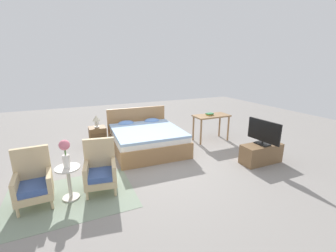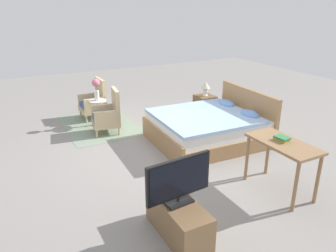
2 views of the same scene
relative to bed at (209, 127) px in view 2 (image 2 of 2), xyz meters
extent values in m
plane|color=gray|center=(0.02, -0.95, -0.30)|extent=(16.00, 16.00, 0.00)
cube|color=gray|center=(-1.91, -1.65, -0.29)|extent=(2.10, 1.50, 0.01)
cube|color=#997047|center=(0.00, -0.05, -0.16)|extent=(1.77, 2.08, 0.28)
cube|color=white|center=(0.00, -0.05, 0.10)|extent=(1.70, 2.00, 0.24)
cube|color=#93B2D6|center=(0.00, -0.13, 0.25)|extent=(1.75, 1.84, 0.06)
cube|color=#997047|center=(0.03, 0.92, 0.18)|extent=(1.74, 0.14, 0.96)
cube|color=#997047|center=(-0.04, -1.03, -0.10)|extent=(1.74, 0.12, 0.40)
ellipsoid|color=#668ED1|center=(-0.36, 0.67, 0.29)|extent=(0.45, 0.30, 0.14)
ellipsoid|color=#668ED1|center=(0.41, 0.65, 0.29)|extent=(0.45, 0.30, 0.14)
cylinder|color=#CCB284|center=(-2.65, -1.89, -0.21)|extent=(0.04, 0.04, 0.16)
cylinder|color=#CCB284|center=(-2.19, -1.87, -0.21)|extent=(0.04, 0.04, 0.16)
cylinder|color=#CCB284|center=(-2.67, -1.43, -0.21)|extent=(0.04, 0.04, 0.16)
cylinder|color=#CCB284|center=(-2.21, -1.41, -0.21)|extent=(0.04, 0.04, 0.16)
cube|color=#CCB284|center=(-2.43, -1.65, -0.07)|extent=(0.56, 0.56, 0.12)
cube|color=#3D5693|center=(-2.43, -1.65, 0.04)|extent=(0.52, 0.52, 0.10)
cube|color=#CCB284|center=(-2.44, -1.42, 0.31)|extent=(0.54, 0.10, 0.64)
cube|color=#CCB284|center=(-2.66, -1.66, 0.12)|extent=(0.09, 0.52, 0.26)
cube|color=#CCB284|center=(-2.19, -1.64, 0.12)|extent=(0.09, 0.52, 0.26)
cylinder|color=#CCB284|center=(-1.66, -1.84, -0.21)|extent=(0.04, 0.04, 0.16)
cylinder|color=#CCB284|center=(-1.20, -1.91, -0.21)|extent=(0.04, 0.04, 0.16)
cylinder|color=#CCB284|center=(-1.59, -1.39, -0.21)|extent=(0.04, 0.04, 0.16)
cylinder|color=#CCB284|center=(-1.13, -1.46, -0.21)|extent=(0.04, 0.04, 0.16)
cube|color=#CCB284|center=(-1.40, -1.65, -0.07)|extent=(0.62, 0.62, 0.12)
cube|color=#3D5693|center=(-1.40, -1.65, 0.04)|extent=(0.57, 0.57, 0.10)
cube|color=#CCB284|center=(-1.36, -1.42, 0.31)|extent=(0.55, 0.16, 0.64)
cube|color=#CCB284|center=(-1.63, -1.61, 0.12)|extent=(0.15, 0.52, 0.26)
cube|color=#CCB284|center=(-1.16, -1.69, 0.12)|extent=(0.15, 0.52, 0.26)
cylinder|color=beige|center=(-1.91, -1.66, -0.29)|extent=(0.28, 0.28, 0.03)
cylinder|color=beige|center=(-1.91, -1.66, -0.01)|extent=(0.06, 0.06, 0.53)
cylinder|color=beige|center=(-1.91, -1.66, 0.27)|extent=(0.40, 0.40, 0.02)
cylinder|color=silver|center=(-1.91, -1.66, 0.39)|extent=(0.11, 0.11, 0.22)
cylinder|color=#477538|center=(-1.91, -1.66, 0.55)|extent=(0.02, 0.02, 0.10)
sphere|color=#DB7084|center=(-1.91, -1.66, 0.67)|extent=(0.17, 0.17, 0.17)
cube|color=brown|center=(-1.15, 0.67, -0.02)|extent=(0.44, 0.40, 0.57)
cube|color=brown|center=(-1.15, 0.46, 0.10)|extent=(0.37, 0.01, 0.09)
cylinder|color=silver|center=(-1.15, 0.67, 0.28)|extent=(0.13, 0.13, 0.02)
ellipsoid|color=silver|center=(-1.15, 0.67, 0.37)|extent=(0.11, 0.11, 0.16)
cone|color=beige|center=(-1.15, 0.67, 0.52)|extent=(0.22, 0.22, 0.15)
cube|color=brown|center=(2.15, -1.90, -0.08)|extent=(0.96, 0.40, 0.45)
cube|color=black|center=(2.15, -1.90, 0.16)|extent=(0.23, 0.34, 0.03)
cylinder|color=black|center=(2.15, -1.90, 0.20)|extent=(0.04, 0.04, 0.05)
cube|color=black|center=(2.15, -1.90, 0.47)|extent=(0.12, 0.83, 0.48)
cube|color=black|center=(2.17, -1.90, 0.47)|extent=(0.07, 0.77, 0.43)
cylinder|color=#8E6B47|center=(1.50, -0.33, 0.07)|extent=(0.05, 0.05, 0.73)
cylinder|color=#8E6B47|center=(2.44, -0.33, 0.07)|extent=(0.05, 0.05, 0.73)
cylinder|color=#8E6B47|center=(1.50, 0.09, 0.07)|extent=(0.05, 0.05, 0.73)
cylinder|color=#8E6B47|center=(2.44, 0.09, 0.07)|extent=(0.05, 0.05, 0.73)
cube|color=#8E6B47|center=(1.97, -0.12, 0.45)|extent=(1.04, 0.52, 0.04)
cube|color=#B79333|center=(1.92, -0.10, 0.49)|extent=(0.20, 0.16, 0.03)
cube|color=#337A47|center=(1.92, -0.10, 0.52)|extent=(0.21, 0.17, 0.03)
camera|label=1|loc=(-1.76, -5.42, 1.94)|focal=24.00mm
camera|label=2|loc=(4.92, -3.49, 2.31)|focal=35.00mm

